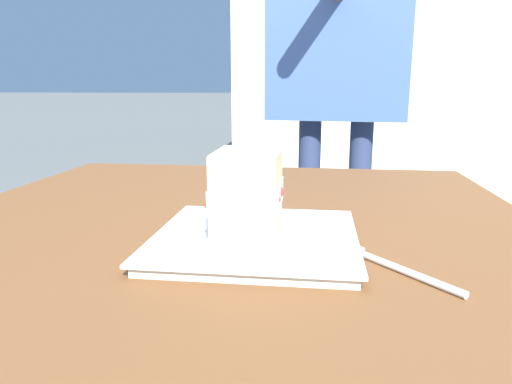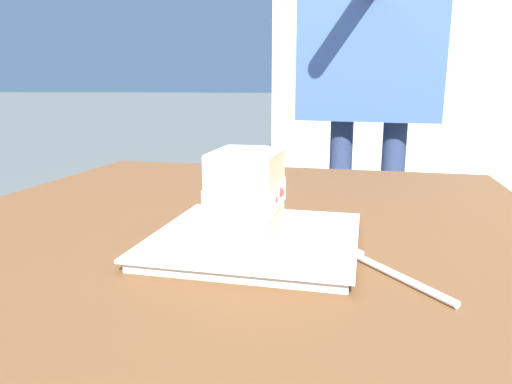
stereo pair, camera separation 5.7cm
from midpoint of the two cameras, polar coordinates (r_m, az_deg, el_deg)
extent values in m
cylinder|color=brown|center=(1.24, 23.86, -15.82)|extent=(0.07, 0.07, 0.67)
cylinder|color=brown|center=(1.33, -12.95, -12.91)|extent=(0.07, 0.07, 0.67)
cube|color=brown|center=(0.47, -7.86, -14.62)|extent=(1.50, 0.91, 0.04)
cube|color=white|center=(0.58, 2.79, -6.05)|extent=(0.24, 0.24, 0.01)
cube|color=white|center=(0.58, 2.80, -5.31)|extent=(0.25, 0.25, 0.00)
cube|color=beige|center=(0.56, 1.75, -3.72)|extent=(0.10, 0.07, 0.04)
cube|color=white|center=(0.55, 1.77, -0.42)|extent=(0.10, 0.08, 0.03)
sphere|color=red|center=(0.53, 5.16, -1.00)|extent=(0.01, 0.01, 0.01)
sphere|color=red|center=(0.56, 5.64, -0.05)|extent=(0.01, 0.01, 0.01)
sphere|color=red|center=(0.53, -2.97, -1.56)|extent=(0.01, 0.01, 0.01)
cube|color=beige|center=(0.55, 1.80, 2.97)|extent=(0.10, 0.07, 0.04)
cube|color=white|center=(0.54, 1.81, 5.00)|extent=(0.10, 0.07, 0.00)
cylinder|color=silver|center=(0.51, 20.34, -9.80)|extent=(0.11, 0.10, 0.01)
cube|color=silver|center=(0.57, 14.01, -7.15)|extent=(0.04, 0.04, 0.01)
cylinder|color=navy|center=(1.63, 10.93, -5.51)|extent=(0.07, 0.07, 0.80)
cylinder|color=navy|center=(1.62, 16.80, -6.03)|extent=(0.07, 0.07, 0.80)
cube|color=#42609E|center=(1.55, 15.25, 18.98)|extent=(0.24, 0.46, 0.57)
cube|color=silver|center=(5.35, 21.12, 17.73)|extent=(4.25, 2.50, 2.90)
camera|label=1|loc=(0.03, -87.14, 0.64)|focal=32.74mm
camera|label=2|loc=(0.03, 92.86, -0.64)|focal=32.74mm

